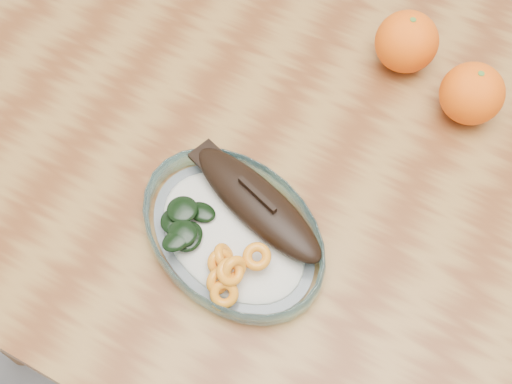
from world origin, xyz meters
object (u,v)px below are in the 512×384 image
orange_left (407,42)px  plated_meal (233,231)px  dining_table (330,198)px  orange_right (472,94)px

orange_left → plated_meal: bearing=-102.4°
plated_meal → orange_left: orange_left is taller
dining_table → orange_right: (0.12, 0.15, 0.14)m
dining_table → plated_meal: plated_meal is taller
orange_right → plated_meal: bearing=-120.8°
plated_meal → orange_right: bearing=78.5°
dining_table → orange_right: bearing=52.2°
plated_meal → orange_right: (0.18, 0.31, 0.02)m
orange_left → orange_right: orange_left is taller
plated_meal → orange_left: size_ratio=6.70×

